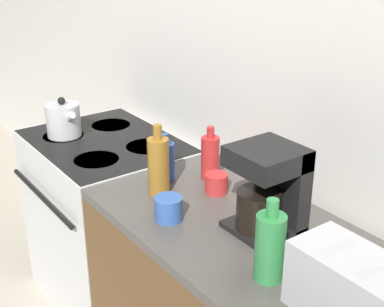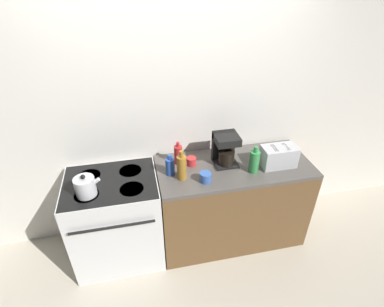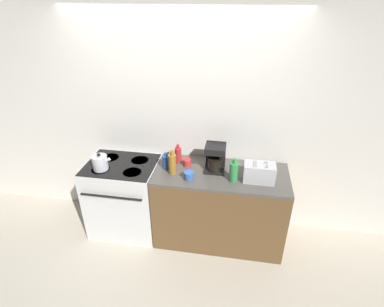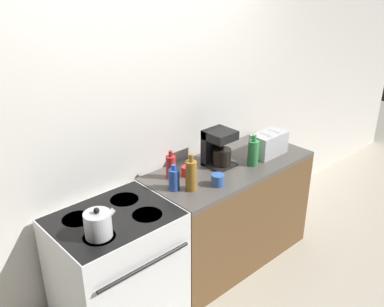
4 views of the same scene
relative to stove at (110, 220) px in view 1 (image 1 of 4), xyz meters
name	(u,v)px [view 1 (image 1 of 4)]	position (x,y,z in m)	size (l,w,h in m)	color
wall_back	(254,74)	(0.61, 0.39, 0.84)	(8.00, 0.05, 2.60)	silver
stove	(110,220)	(0.00, 0.00, 0.00)	(0.80, 0.66, 0.90)	silver
kettle	(63,120)	(-0.17, -0.12, 0.52)	(0.21, 0.16, 0.20)	silver
toaster	(352,289)	(1.51, -0.07, 0.54)	(0.31, 0.18, 0.19)	#BCBCC1
coffee_maker	(270,187)	(1.05, 0.08, 0.59)	(0.21, 0.22, 0.30)	black
bottle_blue	(165,161)	(0.53, 0.00, 0.52)	(0.08, 0.08, 0.20)	#2D56B7
bottle_green	(270,246)	(1.26, -0.11, 0.55)	(0.09, 0.09, 0.26)	#338C47
bottle_red	(210,157)	(0.63, 0.16, 0.53)	(0.07, 0.07, 0.22)	#B72828
bottle_amber	(159,166)	(0.62, -0.08, 0.56)	(0.08, 0.08, 0.28)	#9E6B23
cup_red	(216,183)	(0.74, 0.10, 0.48)	(0.09, 0.09, 0.08)	red
cup_blue	(168,208)	(0.80, -0.16, 0.48)	(0.10, 0.10, 0.09)	#3860B2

